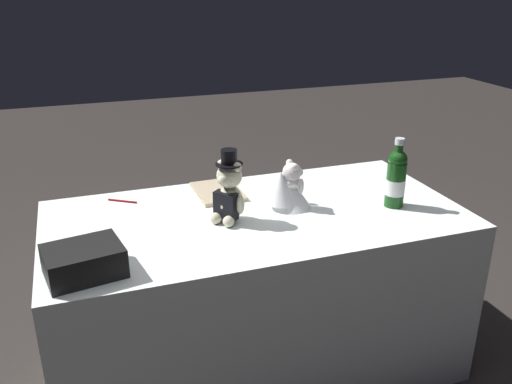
# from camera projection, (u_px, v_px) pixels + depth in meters

# --- Properties ---
(ground_plane) EXTENTS (12.00, 12.00, 0.00)m
(ground_plane) POSITION_uv_depth(u_px,v_px,m) (256.00, 361.00, 2.63)
(ground_plane) COLOR #2D2826
(reception_table) EXTENTS (1.78, 0.89, 0.79)m
(reception_table) POSITION_uv_depth(u_px,v_px,m) (256.00, 292.00, 2.48)
(reception_table) COLOR white
(reception_table) RESTS_ON ground_plane
(teddy_bear_groom) EXTENTS (0.15, 0.14, 0.31)m
(teddy_bear_groom) POSITION_uv_depth(u_px,v_px,m) (229.00, 192.00, 2.22)
(teddy_bear_groom) COLOR beige
(teddy_bear_groom) RESTS_ON reception_table
(teddy_bear_bride) EXTENTS (0.21, 0.18, 0.21)m
(teddy_bear_bride) POSITION_uv_depth(u_px,v_px,m) (288.00, 189.00, 2.37)
(teddy_bear_bride) COLOR white
(teddy_bear_bride) RESTS_ON reception_table
(champagne_bottle) EXTENTS (0.09, 0.09, 0.31)m
(champagne_bottle) POSITION_uv_depth(u_px,v_px,m) (396.00, 178.00, 2.36)
(champagne_bottle) COLOR #134012
(champagne_bottle) RESTS_ON reception_table
(signing_pen) EXTENTS (0.13, 0.09, 0.01)m
(signing_pen) POSITION_uv_depth(u_px,v_px,m) (121.00, 201.00, 2.45)
(signing_pen) COLOR maroon
(signing_pen) RESTS_ON reception_table
(gift_case_black) EXTENTS (0.29, 0.24, 0.10)m
(gift_case_black) POSITION_uv_depth(u_px,v_px,m) (84.00, 261.00, 1.85)
(gift_case_black) COLOR black
(gift_case_black) RESTS_ON reception_table
(guestbook) EXTENTS (0.21, 0.29, 0.02)m
(guestbook) POSITION_uv_depth(u_px,v_px,m) (218.00, 192.00, 2.54)
(guestbook) COLOR tan
(guestbook) RESTS_ON reception_table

